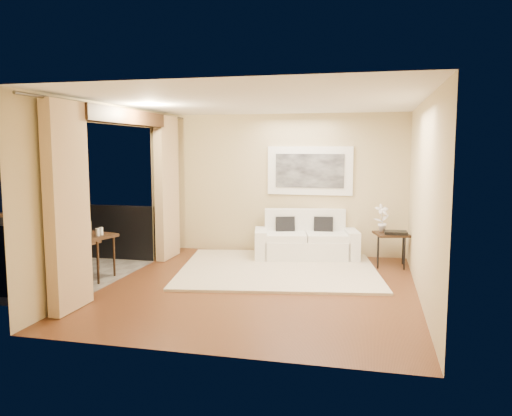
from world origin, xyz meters
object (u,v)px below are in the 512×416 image
(sofa, at_px, (306,242))
(side_table, at_px, (391,236))
(orchid, at_px, (382,218))
(bistro_table, at_px, (91,240))
(balcony_chair_far, at_px, (76,236))
(balcony_chair_near, at_px, (73,242))
(ice_bucket, at_px, (86,227))

(sofa, height_order, side_table, sofa)
(orchid, height_order, bistro_table, orchid)
(orchid, relative_size, bistro_table, 0.65)
(sofa, relative_size, orchid, 4.09)
(orchid, bearing_deg, sofa, 173.38)
(balcony_chair_far, bearing_deg, sofa, -140.47)
(sofa, bearing_deg, balcony_chair_near, -153.85)
(sofa, height_order, balcony_chair_far, balcony_chair_far)
(side_table, bearing_deg, orchid, 143.30)
(orchid, height_order, balcony_chair_far, orchid)
(side_table, distance_m, balcony_chair_far, 5.32)
(sofa, height_order, orchid, orchid)
(sofa, distance_m, orchid, 1.46)
(orchid, xyz_separation_m, ice_bucket, (-4.57, -1.99, -0.03))
(side_table, height_order, ice_bucket, ice_bucket)
(orchid, bearing_deg, bistro_table, -155.08)
(orchid, bearing_deg, balcony_chair_far, -160.31)
(balcony_chair_near, bearing_deg, balcony_chair_far, 130.00)
(bistro_table, bearing_deg, side_table, 22.87)
(sofa, relative_size, side_table, 3.04)
(orchid, height_order, balcony_chair_near, balcony_chair_near)
(ice_bucket, bearing_deg, balcony_chair_near, -88.72)
(side_table, relative_size, bistro_table, 0.88)
(balcony_chair_far, height_order, ice_bucket, balcony_chair_far)
(bistro_table, bearing_deg, sofa, 35.83)
(side_table, distance_m, orchid, 0.36)
(sofa, bearing_deg, balcony_chair_far, -163.62)
(balcony_chair_far, bearing_deg, orchid, -149.16)
(balcony_chair_near, xyz_separation_m, ice_bucket, (-0.01, 0.37, 0.17))
(sofa, distance_m, ice_bucket, 3.89)
(orchid, distance_m, ice_bucket, 4.98)
(balcony_chair_far, relative_size, balcony_chair_near, 0.98)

